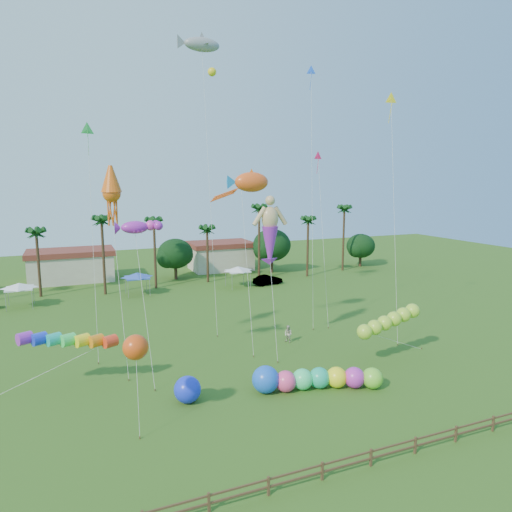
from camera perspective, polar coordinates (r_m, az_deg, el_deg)
name	(u,v)px	position (r m, az deg, el deg)	size (l,w,h in m)	color
ground	(315,414)	(31.86, 7.33, -19.00)	(160.00, 160.00, 0.00)	#285116
tree_line	(193,252)	(71.30, -7.87, 0.51)	(69.46, 8.91, 11.00)	#3A2819
buildings_row	(144,263)	(76.16, -13.84, -0.85)	(35.00, 7.00, 4.00)	beige
tent_row	(138,276)	(62.32, -14.56, -2.40)	(31.00, 4.00, 0.60)	white
fence	(371,456)	(27.25, 14.19, -23.04)	(36.12, 0.12, 1.00)	brown
car_b	(268,280)	(67.34, 1.48, -3.00)	(1.53, 4.39, 1.45)	#4C4C54
spectator_b	(288,334)	(43.75, 4.05, -9.72)	(0.80, 0.63, 1.65)	#AFA892
caterpillar_inflatable	(313,379)	(34.72, 7.08, -14.99)	(9.54, 4.40, 1.98)	#FE4288
blue_ball	(187,390)	(33.00, -8.56, -16.18)	(1.86, 1.86, 1.86)	#1A2FF0
rainbow_tube	(86,344)	(35.55, -20.50, -10.31)	(9.71, 2.64, 3.95)	#FB391B
green_worm	(365,332)	(38.83, 13.42, -9.21)	(10.60, 1.95, 3.66)	#A3D930
orange_ball_kite	(136,347)	(28.15, -14.82, -10.98)	(1.87, 1.87, 6.21)	#E44712
merman_kite	(270,235)	(40.09, 1.76, 2.61)	(2.58, 4.36, 13.33)	tan
fish_kite	(252,182)	(42.40, -0.56, 9.22)	(4.96, 5.47, 16.03)	#F1531A
shark_kite	(202,45)	(50.96, -6.77, 24.74)	(5.11, 7.34, 29.59)	gray
squid_kite	(112,193)	(38.29, -17.60, 7.46)	(1.66, 4.93, 16.43)	#E25A12
lobster_kite	(135,227)	(35.55, -14.90, 3.48)	(3.76, 4.77, 12.35)	purple
delta_kite_red	(318,160)	(49.17, 7.79, 11.79)	(1.10, 3.60, 18.21)	#F71B5C
delta_kite_yellow	(391,103)	(47.77, 16.55, 17.89)	(2.39, 4.97, 23.52)	yellow
delta_kite_green	(88,133)	(42.76, -20.32, 14.23)	(1.33, 4.57, 20.09)	green
delta_kite_blue	(311,79)	(49.33, 6.91, 21.12)	(1.47, 3.29, 26.55)	blue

